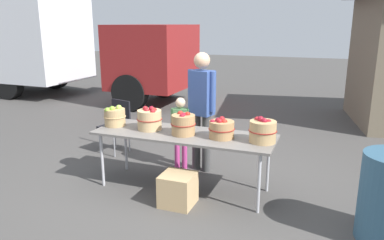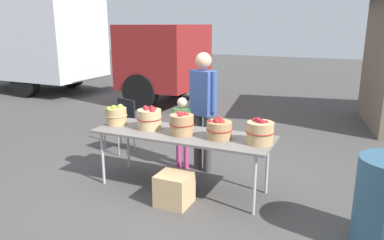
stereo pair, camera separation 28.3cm
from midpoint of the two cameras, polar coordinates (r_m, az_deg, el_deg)
The scene contains 12 objects.
ground_plane at distance 4.96m, azimuth 0.22°, elevation -10.36°, with size 40.00×40.00×0.00m, color #474442.
market_table at distance 4.71m, azimuth 0.23°, elevation -2.51°, with size 2.30×0.76×0.75m.
apple_basket_green_0 at distance 5.15m, azimuth -10.01°, elevation 0.68°, with size 0.30×0.30×0.28m.
apple_basket_red_0 at distance 4.87m, azimuth -4.87°, elevation 0.24°, with size 0.33×0.33×0.30m.
apple_basket_red_1 at distance 4.61m, azimuth 0.18°, elevation -0.60°, with size 0.31×0.31×0.29m.
apple_basket_red_2 at distance 4.48m, azimuth 6.00°, elevation -1.41°, with size 0.32×0.32×0.27m.
apple_basket_red_3 at distance 4.36m, azimuth 12.21°, elevation -1.83°, with size 0.33×0.33×0.31m.
vendor_adult at distance 5.24m, azimuth 3.26°, elevation 2.63°, with size 0.44×0.30×1.71m.
child_customer at distance 5.37m, azimuth 0.01°, elevation -1.18°, with size 0.28×0.18×1.08m.
box_truck at distance 11.96m, azimuth -19.08°, elevation 10.98°, with size 7.73×2.29×2.75m.
folding_chair at distance 6.31m, azimuth -9.42°, elevation -0.13°, with size 0.49×0.49×0.86m.
produce_crate at distance 4.48m, azimuth -0.88°, elevation -10.55°, with size 0.38×0.38×0.38m, color tan.
Camera 2 is at (1.96, -4.05, 2.10)m, focal length 34.83 mm.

